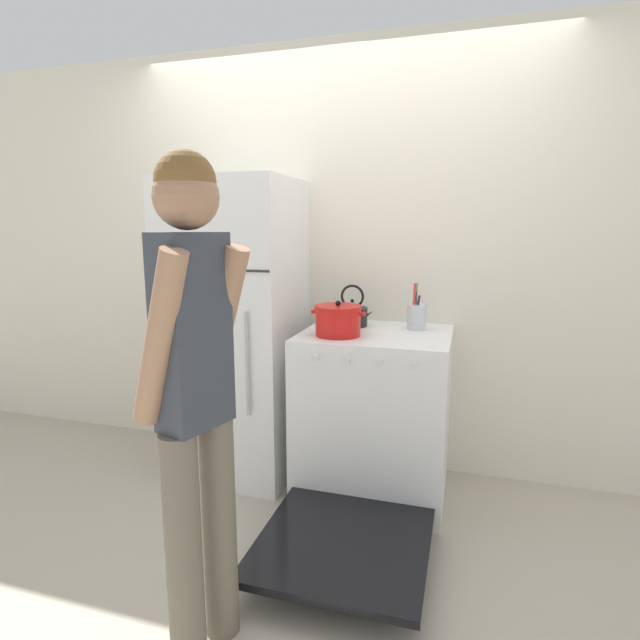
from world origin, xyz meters
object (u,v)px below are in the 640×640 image
at_px(stove_range, 373,416).
at_px(dutch_oven_pot, 338,320).
at_px(tea_kettle, 352,313).
at_px(person, 195,385).
at_px(refrigerator, 236,330).
at_px(utensil_jar, 416,316).

relative_size(stove_range, dutch_oven_pot, 4.93).
relative_size(tea_kettle, person, 0.14).
xyz_separation_m(stove_range, tea_kettle, (-0.16, 0.18, 0.53)).
height_order(dutch_oven_pot, tea_kettle, tea_kettle).
relative_size(refrigerator, person, 1.03).
height_order(refrigerator, stove_range, refrigerator).
distance_m(tea_kettle, utensil_jar, 0.36).
bearing_deg(stove_range, tea_kettle, 133.08).
bearing_deg(stove_range, person, -106.89).
relative_size(refrigerator, tea_kettle, 7.28).
distance_m(stove_range, person, 1.37).
distance_m(stove_range, tea_kettle, 0.59).
height_order(refrigerator, dutch_oven_pot, refrigerator).
height_order(tea_kettle, person, person).
bearing_deg(utensil_jar, refrigerator, -173.70).
height_order(utensil_jar, person, person).
bearing_deg(person, tea_kettle, 8.09).
height_order(stove_range, dutch_oven_pot, dutch_oven_pot).
distance_m(utensil_jar, person, 1.50).
xyz_separation_m(refrigerator, tea_kettle, (0.68, 0.11, 0.12)).
height_order(stove_range, person, person).
xyz_separation_m(dutch_oven_pot, person, (-0.19, -1.11, -0.03)).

